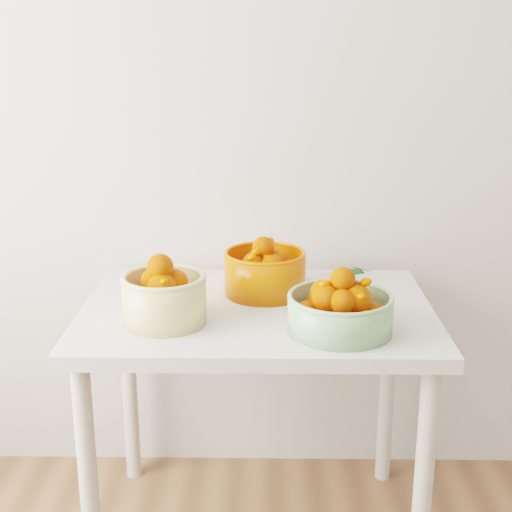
% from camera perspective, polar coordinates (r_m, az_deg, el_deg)
% --- Properties ---
extents(table, '(1.00, 0.70, 0.75)m').
position_cam_1_polar(table, '(2.08, 0.07, -6.54)').
color(table, silver).
rests_on(table, ground).
extents(bowl_cream, '(0.29, 0.29, 0.19)m').
position_cam_1_polar(bowl_cream, '(1.92, -7.37, -3.21)').
color(bowl_cream, '#D4C880').
rests_on(bowl_cream, table).
extents(bowl_green, '(0.36, 0.36, 0.18)m').
position_cam_1_polar(bowl_green, '(1.86, 6.74, -4.24)').
color(bowl_green, '#88B47F').
rests_on(bowl_green, table).
extents(bowl_orange, '(0.31, 0.31, 0.18)m').
position_cam_1_polar(bowl_orange, '(2.13, 0.69, -1.23)').
color(bowl_orange, '#E84E06').
rests_on(bowl_orange, table).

